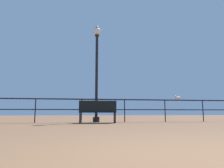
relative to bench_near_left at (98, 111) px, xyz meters
The scene contains 5 objects.
ground_plane 6.39m from the bench_near_left, 87.21° to the right, with size 60.00×60.00×0.00m, color brown.
pier_railing 0.79m from the bench_near_left, 65.60° to the left, with size 24.24×0.05×0.99m.
bench_near_left is the anchor object (origin of this frame).
lamppost_center 2.20m from the bench_near_left, 88.86° to the left, with size 0.34×0.34×4.36m.
seagull_on_rail 3.84m from the bench_near_left, 10.40° to the left, with size 0.41×0.19×0.19m.
Camera 1 is at (-1.05, -1.75, 0.40)m, focal length 32.91 mm.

